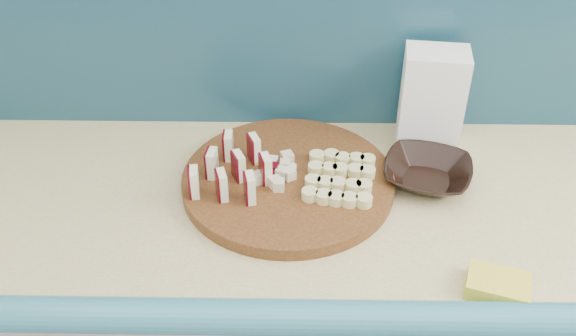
% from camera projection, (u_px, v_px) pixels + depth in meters
% --- Properties ---
extents(backsplash, '(2.20, 0.02, 0.50)m').
position_uv_depth(backsplash, '(333.00, 20.00, 1.35)').
color(backsplash, teal).
rests_on(backsplash, kitchen_counter).
extents(cutting_board, '(0.48, 0.48, 0.03)m').
position_uv_depth(cutting_board, '(288.00, 181.00, 1.29)').
color(cutting_board, '#401E0D').
rests_on(cutting_board, kitchen_counter).
extents(apple_wedges, '(0.16, 0.18, 0.06)m').
position_uv_depth(apple_wedges, '(233.00, 168.00, 1.25)').
color(apple_wedges, '#F0EAC0').
rests_on(apple_wedges, cutting_board).
extents(apple_chunks, '(0.06, 0.07, 0.02)m').
position_uv_depth(apple_chunks, '(274.00, 170.00, 1.28)').
color(apple_chunks, beige).
rests_on(apple_chunks, cutting_board).
extents(banana_slices, '(0.15, 0.17, 0.02)m').
position_uv_depth(banana_slices, '(340.00, 177.00, 1.26)').
color(banana_slices, '#E3D78A').
rests_on(banana_slices, cutting_board).
extents(brown_bowl, '(0.22, 0.22, 0.04)m').
position_uv_depth(brown_bowl, '(427.00, 173.00, 1.30)').
color(brown_bowl, black).
rests_on(brown_bowl, kitchen_counter).
extents(flour_bag, '(0.14, 0.11, 0.22)m').
position_uv_depth(flour_bag, '(432.00, 99.00, 1.36)').
color(flour_bag, white).
rests_on(flour_bag, kitchen_counter).
extents(sponge, '(0.12, 0.10, 0.03)m').
position_uv_depth(sponge, '(498.00, 286.00, 1.06)').
color(sponge, yellow).
rests_on(sponge, kitchen_counter).
extents(banana_peel, '(0.20, 0.17, 0.01)m').
position_uv_depth(banana_peel, '(295.00, 130.00, 1.46)').
color(banana_peel, gold).
rests_on(banana_peel, kitchen_counter).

